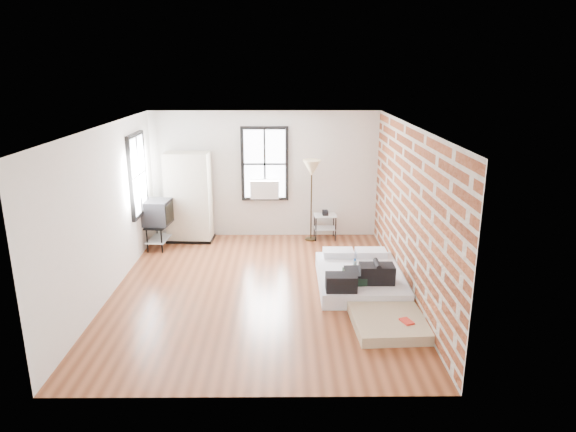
{
  "coord_description": "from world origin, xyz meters",
  "views": [
    {
      "loc": [
        0.43,
        -8.15,
        3.71
      ],
      "look_at": [
        0.49,
        0.3,
        1.24
      ],
      "focal_mm": 32.0,
      "sensor_mm": 36.0,
      "label": 1
    }
  ],
  "objects_px": {
    "mattress_main": "(360,277)",
    "side_table": "(325,220)",
    "wardrobe": "(189,197)",
    "floor_lamp": "(312,172)",
    "tv_stand": "(158,214)",
    "mattress_bare": "(378,301)"
  },
  "relations": [
    {
      "from": "mattress_bare",
      "to": "floor_lamp",
      "type": "relative_size",
      "value": 1.15
    },
    {
      "from": "mattress_main",
      "to": "tv_stand",
      "type": "height_order",
      "value": "tv_stand"
    },
    {
      "from": "wardrobe",
      "to": "floor_lamp",
      "type": "distance_m",
      "value": 2.72
    },
    {
      "from": "mattress_main",
      "to": "wardrobe",
      "type": "bearing_deg",
      "value": 143.87
    },
    {
      "from": "mattress_main",
      "to": "wardrobe",
      "type": "height_order",
      "value": "wardrobe"
    },
    {
      "from": "mattress_main",
      "to": "side_table",
      "type": "relative_size",
      "value": 3.02
    },
    {
      "from": "mattress_bare",
      "to": "tv_stand",
      "type": "distance_m",
      "value": 5.08
    },
    {
      "from": "mattress_main",
      "to": "side_table",
      "type": "xyz_separation_m",
      "value": [
        -0.42,
        2.57,
        0.27
      ]
    },
    {
      "from": "wardrobe",
      "to": "floor_lamp",
      "type": "xyz_separation_m",
      "value": [
        2.66,
        0.0,
        0.57
      ]
    },
    {
      "from": "mattress_bare",
      "to": "tv_stand",
      "type": "relative_size",
      "value": 1.98
    },
    {
      "from": "side_table",
      "to": "mattress_main",
      "type": "bearing_deg",
      "value": -80.82
    },
    {
      "from": "tv_stand",
      "to": "floor_lamp",
      "type": "bearing_deg",
      "value": 14.4
    },
    {
      "from": "wardrobe",
      "to": "mattress_bare",
      "type": "bearing_deg",
      "value": -40.82
    },
    {
      "from": "wardrobe",
      "to": "tv_stand",
      "type": "height_order",
      "value": "wardrobe"
    },
    {
      "from": "wardrobe",
      "to": "tv_stand",
      "type": "xyz_separation_m",
      "value": [
        -0.57,
        -0.5,
        -0.23
      ]
    },
    {
      "from": "mattress_bare",
      "to": "wardrobe",
      "type": "distance_m",
      "value": 4.99
    },
    {
      "from": "floor_lamp",
      "to": "wardrobe",
      "type": "bearing_deg",
      "value": 180.0
    },
    {
      "from": "side_table",
      "to": "tv_stand",
      "type": "bearing_deg",
      "value": -170.88
    },
    {
      "from": "mattress_main",
      "to": "mattress_bare",
      "type": "height_order",
      "value": "mattress_main"
    },
    {
      "from": "mattress_bare",
      "to": "wardrobe",
      "type": "relative_size",
      "value": 1.05
    },
    {
      "from": "wardrobe",
      "to": "side_table",
      "type": "distance_m",
      "value": 3.02
    },
    {
      "from": "side_table",
      "to": "floor_lamp",
      "type": "xyz_separation_m",
      "value": [
        -0.31,
        -0.07,
        1.1
      ]
    }
  ]
}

